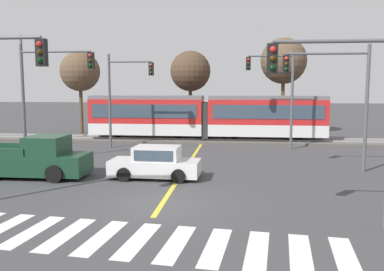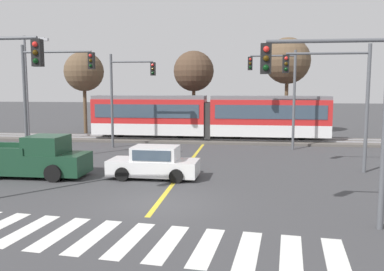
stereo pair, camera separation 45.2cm
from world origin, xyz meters
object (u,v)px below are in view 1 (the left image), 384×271
(light_rail_tram, at_px, (206,115))
(traffic_light_far_right, at_px, (278,85))
(sedan_crossing, at_px, (155,164))
(traffic_light_mid_right, at_px, (338,88))
(pickup_truck, at_px, (34,160))
(bare_tree_far_west, at_px, (80,72))
(bare_tree_east, at_px, (284,61))
(traffic_light_mid_left, at_px, (46,85))
(street_lamp_west, at_px, (25,83))
(bare_tree_west, at_px, (190,71))
(traffic_light_near_right, at_px, (348,97))
(traffic_light_far_left, at_px, (123,88))

(light_rail_tram, bearing_deg, traffic_light_far_right, -35.36)
(sedan_crossing, bearing_deg, traffic_light_mid_right, 16.83)
(pickup_truck, distance_m, bare_tree_far_west, 19.37)
(pickup_truck, bearing_deg, bare_tree_east, 55.21)
(light_rail_tram, relative_size, traffic_light_mid_left, 2.80)
(traffic_light_mid_right, bearing_deg, light_rail_tram, 124.37)
(bare_tree_far_west, bearing_deg, pickup_truck, -75.09)
(pickup_truck, bearing_deg, street_lamp_west, 119.80)
(traffic_light_mid_left, distance_m, bare_tree_far_west, 15.09)
(sedan_crossing, xyz_separation_m, bare_tree_west, (-0.56, 18.81, 5.01))
(traffic_light_near_right, distance_m, street_lamp_west, 25.09)
(bare_tree_west, bearing_deg, traffic_light_far_left, -110.64)
(sedan_crossing, bearing_deg, bare_tree_far_west, 120.94)
(bare_tree_west, xyz_separation_m, bare_tree_east, (8.39, 0.35, 0.88))
(traffic_light_mid_right, relative_size, bare_tree_far_west, 0.85)
(traffic_light_mid_left, bearing_deg, pickup_truck, -74.22)
(sedan_crossing, height_order, pickup_truck, pickup_truck)
(traffic_light_mid_right, xyz_separation_m, bare_tree_east, (-0.97, 16.50, 2.36))
(sedan_crossing, relative_size, traffic_light_mid_left, 0.64)
(sedan_crossing, distance_m, street_lamp_west, 16.34)
(light_rail_tram, distance_m, traffic_light_mid_right, 13.46)
(sedan_crossing, xyz_separation_m, street_lamp_west, (-11.98, 10.41, 3.88))
(traffic_light_mid_left, height_order, traffic_light_far_right, traffic_light_far_right)
(light_rail_tram, bearing_deg, pickup_truck, -116.72)
(traffic_light_near_right, distance_m, bare_tree_east, 25.21)
(pickup_truck, bearing_deg, sedan_crossing, 4.26)
(traffic_light_mid_left, relative_size, street_lamp_west, 0.82)
(pickup_truck, height_order, traffic_light_mid_right, traffic_light_mid_right)
(light_rail_tram, bearing_deg, traffic_light_far_left, -141.48)
(pickup_truck, distance_m, traffic_light_far_left, 10.43)
(bare_tree_far_west, bearing_deg, light_rail_tram, -18.85)
(sedan_crossing, height_order, bare_tree_west, bare_tree_west)
(light_rail_tram, distance_m, traffic_light_far_right, 6.79)
(traffic_light_near_right, bearing_deg, traffic_light_far_right, 92.12)
(light_rail_tram, height_order, traffic_light_far_right, traffic_light_far_right)
(traffic_light_mid_right, distance_m, street_lamp_west, 22.18)
(light_rail_tram, xyz_separation_m, traffic_light_far_left, (-5.44, -4.33, 2.19))
(bare_tree_west, relative_size, bare_tree_east, 0.87)
(pickup_truck, distance_m, traffic_light_far_right, 16.46)
(street_lamp_west, xyz_separation_m, bare_tree_east, (19.82, 8.76, 2.02))
(street_lamp_west, bearing_deg, light_rail_tram, 13.64)
(light_rail_tram, distance_m, pickup_truck, 15.78)
(sedan_crossing, xyz_separation_m, bare_tree_far_west, (-10.60, 17.69, 4.98))
(traffic_light_near_right, height_order, bare_tree_far_west, bare_tree_far_west)
(traffic_light_near_right, bearing_deg, pickup_truck, 156.92)
(light_rail_tram, relative_size, street_lamp_west, 2.29)
(light_rail_tram, relative_size, traffic_light_far_right, 2.74)
(traffic_light_mid_right, height_order, bare_tree_far_west, bare_tree_far_west)
(bare_tree_west, bearing_deg, traffic_light_mid_left, -111.69)
(traffic_light_near_right, relative_size, traffic_light_far_left, 0.91)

